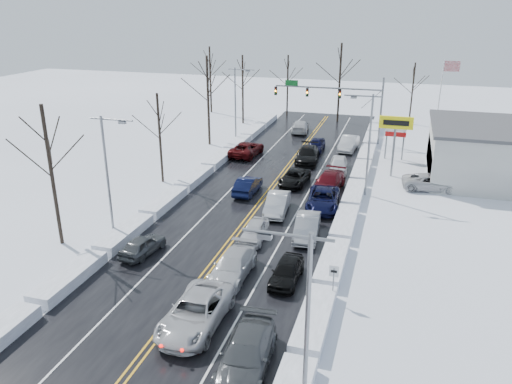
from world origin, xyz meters
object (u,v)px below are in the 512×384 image
(traffic_signal_mast, at_px, (339,97))
(oncoming_car_0, at_px, (248,193))
(tires_plus_sign, at_px, (396,127))
(flagpole, at_px, (441,95))

(traffic_signal_mast, bearing_deg, oncoming_car_0, -104.12)
(tires_plus_sign, height_order, flagpole, flagpole)
(traffic_signal_mast, distance_m, flagpole, 11.90)
(traffic_signal_mast, relative_size, tires_plus_sign, 2.21)
(traffic_signal_mast, xyz_separation_m, oncoming_car_0, (-5.18, -20.60, -5.48))
(flagpole, xyz_separation_m, oncoming_car_0, (-16.91, -22.61, -5.93))
(traffic_signal_mast, height_order, flagpole, flagpole)
(flagpole, height_order, oncoming_car_0, flagpole)
(oncoming_car_0, bearing_deg, traffic_signal_mast, -103.95)
(tires_plus_sign, xyz_separation_m, oncoming_car_0, (-12.24, -8.61, -4.99))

